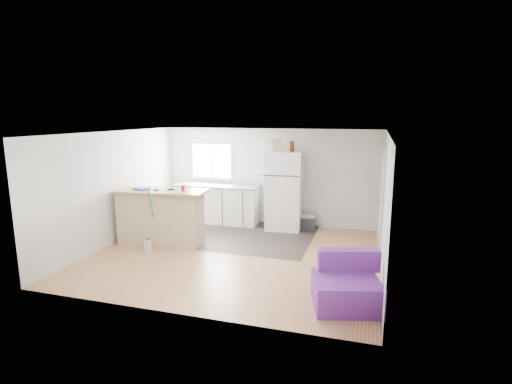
{
  "coord_description": "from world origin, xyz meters",
  "views": [
    {
      "loc": [
        2.55,
        -7.11,
        2.74
      ],
      "look_at": [
        0.2,
        0.7,
        1.15
      ],
      "focal_mm": 28.0,
      "sensor_mm": 36.0,
      "label": 1
    }
  ],
  "objects_px": {
    "cleaner_jug": "(148,246)",
    "mop": "(148,238)",
    "cardboard_box": "(277,145)",
    "purple_seat": "(346,287)",
    "red_cup": "(183,188)",
    "bottle_right": "(291,146)",
    "kitchen_cabinets": "(217,203)",
    "cooler": "(306,222)",
    "blue_tray": "(141,189)",
    "bottle_left": "(293,146)",
    "peninsula": "(161,217)",
    "refrigerator": "(284,191)"
  },
  "relations": [
    {
      "from": "cleaner_jug",
      "to": "mop",
      "type": "xyz_separation_m",
      "value": [
        -0.08,
        0.16,
        0.11
      ]
    },
    {
      "from": "cleaner_jug",
      "to": "cardboard_box",
      "type": "bearing_deg",
      "value": 70.52
    },
    {
      "from": "cleaner_jug",
      "to": "cardboard_box",
      "type": "xyz_separation_m",
      "value": [
        2.1,
        2.38,
        1.91
      ]
    },
    {
      "from": "purple_seat",
      "to": "mop",
      "type": "distance_m",
      "value": 4.32
    },
    {
      "from": "red_cup",
      "to": "bottle_right",
      "type": "bearing_deg",
      "value": 44.07
    },
    {
      "from": "kitchen_cabinets",
      "to": "red_cup",
      "type": "bearing_deg",
      "value": -90.15
    },
    {
      "from": "cleaner_jug",
      "to": "cooler",
      "type": "bearing_deg",
      "value": 64.12
    },
    {
      "from": "cleaner_jug",
      "to": "bottle_right",
      "type": "distance_m",
      "value": 3.91
    },
    {
      "from": "mop",
      "to": "blue_tray",
      "type": "relative_size",
      "value": 4.2
    },
    {
      "from": "blue_tray",
      "to": "bottle_right",
      "type": "bearing_deg",
      "value": 34.8
    },
    {
      "from": "purple_seat",
      "to": "bottle_left",
      "type": "height_order",
      "value": "bottle_left"
    },
    {
      "from": "peninsula",
      "to": "cleaner_jug",
      "type": "relative_size",
      "value": 7.12
    },
    {
      "from": "mop",
      "to": "bottle_right",
      "type": "distance_m",
      "value": 3.81
    },
    {
      "from": "cleaner_jug",
      "to": "mop",
      "type": "distance_m",
      "value": 0.21
    },
    {
      "from": "red_cup",
      "to": "refrigerator",
      "type": "bearing_deg",
      "value": 46.81
    },
    {
      "from": "purple_seat",
      "to": "bottle_left",
      "type": "relative_size",
      "value": 4.44
    },
    {
      "from": "refrigerator",
      "to": "blue_tray",
      "type": "bearing_deg",
      "value": -148.18
    },
    {
      "from": "mop",
      "to": "bottle_right",
      "type": "bearing_deg",
      "value": 39.74
    },
    {
      "from": "mop",
      "to": "red_cup",
      "type": "height_order",
      "value": "red_cup"
    },
    {
      "from": "refrigerator",
      "to": "cleaner_jug",
      "type": "relative_size",
      "value": 6.77
    },
    {
      "from": "purple_seat",
      "to": "cleaner_jug",
      "type": "bearing_deg",
      "value": 148.52
    },
    {
      "from": "refrigerator",
      "to": "bottle_left",
      "type": "distance_m",
      "value": 1.09
    },
    {
      "from": "cooler",
      "to": "bottle_right",
      "type": "bearing_deg",
      "value": -168.88
    },
    {
      "from": "cleaner_jug",
      "to": "red_cup",
      "type": "xyz_separation_m",
      "value": [
        0.54,
        0.58,
        1.12
      ]
    },
    {
      "from": "cleaner_jug",
      "to": "bottle_right",
      "type": "xyz_separation_m",
      "value": [
        2.43,
        2.42,
        1.89
      ]
    },
    {
      "from": "refrigerator",
      "to": "red_cup",
      "type": "height_order",
      "value": "refrigerator"
    },
    {
      "from": "kitchen_cabinets",
      "to": "mop",
      "type": "xyz_separation_m",
      "value": [
        -0.58,
        -2.34,
        -0.27
      ]
    },
    {
      "from": "cleaner_jug",
      "to": "blue_tray",
      "type": "xyz_separation_m",
      "value": [
        -0.38,
        0.47,
        1.07
      ]
    },
    {
      "from": "kitchen_cabinets",
      "to": "purple_seat",
      "type": "xyz_separation_m",
      "value": [
        3.53,
        -3.69,
        -0.22
      ]
    },
    {
      "from": "cooler",
      "to": "blue_tray",
      "type": "relative_size",
      "value": 1.72
    },
    {
      "from": "peninsula",
      "to": "cardboard_box",
      "type": "xyz_separation_m",
      "value": [
        2.08,
        1.84,
        1.44
      ]
    },
    {
      "from": "peninsula",
      "to": "red_cup",
      "type": "height_order",
      "value": "red_cup"
    },
    {
      "from": "cardboard_box",
      "to": "refrigerator",
      "type": "bearing_deg",
      "value": 15.96
    },
    {
      "from": "refrigerator",
      "to": "purple_seat",
      "type": "relative_size",
      "value": 1.7
    },
    {
      "from": "refrigerator",
      "to": "mop",
      "type": "height_order",
      "value": "refrigerator"
    },
    {
      "from": "kitchen_cabinets",
      "to": "red_cup",
      "type": "xyz_separation_m",
      "value": [
        0.04,
        -1.92,
        0.74
      ]
    },
    {
      "from": "purple_seat",
      "to": "blue_tray",
      "type": "bearing_deg",
      "value": 144.37
    },
    {
      "from": "cooler",
      "to": "cleaner_jug",
      "type": "height_order",
      "value": "cooler"
    },
    {
      "from": "kitchen_cabinets",
      "to": "mop",
      "type": "bearing_deg",
      "value": -105.08
    },
    {
      "from": "purple_seat",
      "to": "cleaner_jug",
      "type": "xyz_separation_m",
      "value": [
        -4.03,
        1.19,
        -0.15
      ]
    },
    {
      "from": "kitchen_cabinets",
      "to": "bottle_right",
      "type": "bearing_deg",
      "value": -3.77
    },
    {
      "from": "peninsula",
      "to": "cleaner_jug",
      "type": "xyz_separation_m",
      "value": [
        -0.01,
        -0.54,
        -0.47
      ]
    },
    {
      "from": "peninsula",
      "to": "red_cup",
      "type": "relative_size",
      "value": 16.49
    },
    {
      "from": "mop",
      "to": "bottle_left",
      "type": "bearing_deg",
      "value": 38.87
    },
    {
      "from": "cardboard_box",
      "to": "bottle_right",
      "type": "xyz_separation_m",
      "value": [
        0.34,
        0.03,
        -0.03
      ]
    },
    {
      "from": "red_cup",
      "to": "cleaner_jug",
      "type": "bearing_deg",
      "value": -132.68
    },
    {
      "from": "peninsula",
      "to": "bottle_right",
      "type": "bearing_deg",
      "value": 31.98
    },
    {
      "from": "purple_seat",
      "to": "bottle_right",
      "type": "xyz_separation_m",
      "value": [
        -1.59,
        3.61,
        1.73
      ]
    },
    {
      "from": "mop",
      "to": "refrigerator",
      "type": "bearing_deg",
      "value": 41.79
    },
    {
      "from": "peninsula",
      "to": "purple_seat",
      "type": "height_order",
      "value": "peninsula"
    }
  ]
}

